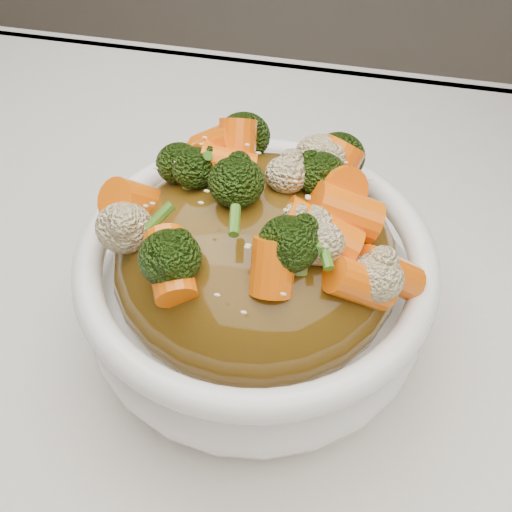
# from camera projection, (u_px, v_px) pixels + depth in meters

# --- Properties ---
(tablecloth) EXTENTS (1.20, 0.80, 0.04)m
(tablecloth) POSITION_uv_depth(u_px,v_px,m) (291.00, 376.00, 0.45)
(tablecloth) COLOR silver
(tablecloth) RESTS_ON dining_table
(bowl) EXTENTS (0.28, 0.28, 0.09)m
(bowl) POSITION_uv_depth(u_px,v_px,m) (256.00, 290.00, 0.42)
(bowl) COLOR white
(bowl) RESTS_ON tablecloth
(sauce_base) EXTENTS (0.23, 0.23, 0.10)m
(sauce_base) POSITION_uv_depth(u_px,v_px,m) (256.00, 259.00, 0.39)
(sauce_base) COLOR #52380E
(sauce_base) RESTS_ON bowl
(carrots) EXTENTS (0.23, 0.23, 0.05)m
(carrots) POSITION_uv_depth(u_px,v_px,m) (256.00, 181.00, 0.34)
(carrots) COLOR #FF6A08
(carrots) RESTS_ON sauce_base
(broccoli) EXTENTS (0.23, 0.23, 0.05)m
(broccoli) POSITION_uv_depth(u_px,v_px,m) (256.00, 183.00, 0.34)
(broccoli) COLOR black
(broccoli) RESTS_ON sauce_base
(cauliflower) EXTENTS (0.23, 0.23, 0.04)m
(cauliflower) POSITION_uv_depth(u_px,v_px,m) (256.00, 185.00, 0.35)
(cauliflower) COLOR beige
(cauliflower) RESTS_ON sauce_base
(scallions) EXTENTS (0.17, 0.17, 0.02)m
(scallions) POSITION_uv_depth(u_px,v_px,m) (256.00, 180.00, 0.34)
(scallions) COLOR #3B731A
(scallions) RESTS_ON sauce_base
(sesame_seeds) EXTENTS (0.20, 0.20, 0.01)m
(sesame_seeds) POSITION_uv_depth(u_px,v_px,m) (256.00, 180.00, 0.34)
(sesame_seeds) COLOR beige
(sesame_seeds) RESTS_ON sauce_base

